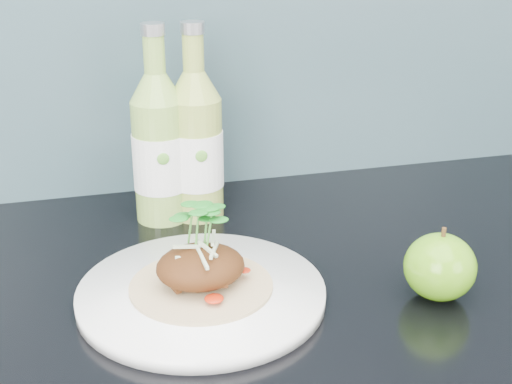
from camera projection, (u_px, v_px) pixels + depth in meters
dinner_plate at (201, 293)px, 0.81m from camera, size 0.35×0.35×0.02m
pork_taco at (200, 265)px, 0.79m from camera, size 0.16×0.16×0.10m
green_apple at (440, 267)px, 0.80m from camera, size 0.09×0.09×0.09m
cider_bottle_left at (159, 148)px, 0.98m from camera, size 0.08×0.08×0.27m
cider_bottle_right at (196, 146)px, 0.99m from camera, size 0.10×0.10×0.27m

